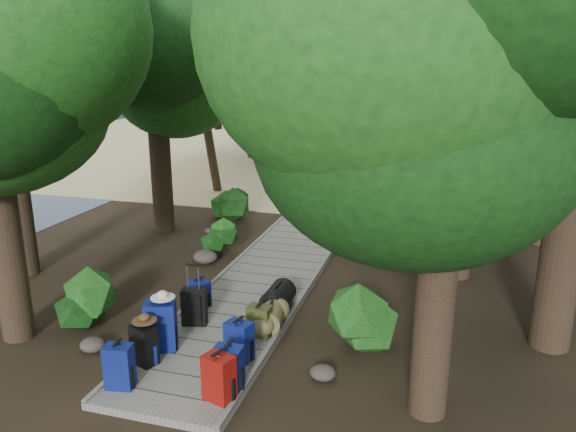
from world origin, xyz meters
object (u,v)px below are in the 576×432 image
(backpack_left_d, at_px, (200,292))
(duffel_right_black, at_px, (278,297))
(backpack_left_b, at_px, (144,342))
(suitcase_on_boardwalk, at_px, (194,307))
(sun_lounger, at_px, (441,176))
(backpack_left_c, at_px, (161,323))
(backpack_right_a, at_px, (219,375))
(duffel_right_khaki, at_px, (271,317))
(backpack_left_a, at_px, (119,364))
(kayak, at_px, (278,171))
(backpack_right_d, at_px, (259,319))
(backpack_right_c, at_px, (239,339))
(backpack_right_b, at_px, (229,366))
(lone_suitcase_on_sand, at_px, (354,185))

(backpack_left_d, relative_size, duffel_right_black, 0.73)
(backpack_left_b, height_order, suitcase_on_boardwalk, backpack_left_b)
(backpack_left_d, bearing_deg, sun_lounger, 94.04)
(backpack_left_c, relative_size, backpack_right_a, 1.23)
(suitcase_on_boardwalk, height_order, sun_lounger, suitcase_on_boardwalk)
(backpack_left_b, distance_m, duffel_right_khaki, 2.19)
(backpack_left_a, distance_m, suitcase_on_boardwalk, 2.05)
(backpack_left_a, distance_m, backpack_left_d, 2.75)
(backpack_left_d, relative_size, kayak, 0.19)
(backpack_left_b, height_order, backpack_right_a, backpack_right_a)
(backpack_left_b, relative_size, backpack_right_d, 1.20)
(backpack_left_a, distance_m, duffel_right_khaki, 2.71)
(backpack_right_c, relative_size, duffel_right_black, 0.90)
(backpack_left_a, relative_size, backpack_right_a, 0.98)
(backpack_right_d, relative_size, kayak, 0.20)
(backpack_right_b, height_order, backpack_right_d, backpack_right_b)
(duffel_right_khaki, distance_m, sun_lounger, 12.84)
(suitcase_on_boardwalk, distance_m, sun_lounger, 13.37)
(backpack_left_b, xyz_separation_m, backpack_right_c, (1.32, 0.51, -0.01))
(backpack_left_a, distance_m, sun_lounger, 15.38)
(backpack_left_d, distance_m, backpack_right_b, 2.81)
(lone_suitcase_on_sand, relative_size, kayak, 0.24)
(backpack_left_b, height_order, backpack_right_b, backpack_right_b)
(backpack_left_b, distance_m, sun_lounger, 14.75)
(backpack_left_b, xyz_separation_m, backpack_right_b, (1.47, -0.27, 0.01))
(backpack_right_d, relative_size, suitcase_on_boardwalk, 0.88)
(backpack_right_a, relative_size, lone_suitcase_on_sand, 1.08)
(backpack_left_d, bearing_deg, lone_suitcase_on_sand, 105.18)
(backpack_right_b, bearing_deg, backpack_left_c, 151.72)
(duffel_right_khaki, distance_m, kayak, 13.19)
(backpack_right_b, relative_size, backpack_right_c, 1.04)
(kayak, bearing_deg, backpack_left_b, -73.13)
(duffel_right_khaki, bearing_deg, sun_lounger, 71.19)
(duffel_right_khaki, xyz_separation_m, kayak, (-3.80, 12.63, -0.17))
(backpack_left_b, bearing_deg, sun_lounger, 96.41)
(backpack_left_a, distance_m, backpack_left_b, 0.66)
(backpack_left_d, height_order, backpack_right_d, backpack_right_d)
(backpack_left_a, distance_m, duffel_right_black, 3.30)
(backpack_right_c, xyz_separation_m, duffel_right_khaki, (0.15, 1.09, -0.13))
(backpack_left_a, bearing_deg, lone_suitcase_on_sand, 75.07)
(suitcase_on_boardwalk, height_order, kayak, suitcase_on_boardwalk)
(kayak, bearing_deg, lone_suitcase_on_sand, -26.91)
(duffel_right_khaki, relative_size, lone_suitcase_on_sand, 0.93)
(backpack_right_b, bearing_deg, backpack_right_a, -97.27)
(lone_suitcase_on_sand, relative_size, sun_lounger, 0.32)
(backpack_right_b, relative_size, duffel_right_black, 0.94)
(duffel_right_black, xyz_separation_m, sun_lounger, (2.55, 11.88, -0.00))
(backpack_right_a, relative_size, duffel_right_khaki, 1.15)
(backpack_right_a, relative_size, kayak, 0.25)
(backpack_right_c, xyz_separation_m, duffel_right_black, (0.05, 1.82, -0.10))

